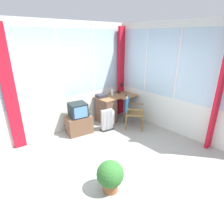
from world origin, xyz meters
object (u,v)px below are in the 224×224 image
at_px(spray_bottle, 112,92).
at_px(wooden_armchair, 131,108).
at_px(desk, 107,109).
at_px(tv_remote, 127,96).
at_px(potted_plant, 110,175).
at_px(desk_lamp, 122,86).
at_px(space_heater, 108,120).
at_px(paper_tray, 102,96).
at_px(tv_on_stand, 79,120).

relative_size(spray_bottle, wooden_armchair, 0.24).
height_order(desk, tv_remote, tv_remote).
bearing_deg(potted_plant, tv_remote, 39.06).
relative_size(desk_lamp, space_heater, 0.54).
distance_m(desk, tv_remote, 0.71).
relative_size(tv_remote, paper_tray, 0.50).
bearing_deg(wooden_armchair, tv_on_stand, 151.60).
xyz_separation_m(desk_lamp, spray_bottle, (-0.42, -0.03, -0.10)).
xyz_separation_m(paper_tray, space_heater, (-0.26, -0.57, -0.49)).
bearing_deg(tv_remote, desk_lamp, 96.94).
relative_size(desk_lamp, tv_on_stand, 0.39).
relative_size(desk_lamp, spray_bottle, 1.50).
height_order(desk, spray_bottle, spray_bottle).
distance_m(paper_tray, wooden_armchair, 0.95).
relative_size(spray_bottle, space_heater, 0.36).
height_order(paper_tray, space_heater, paper_tray).
bearing_deg(desk, spray_bottle, 9.86).
height_order(paper_tray, tv_on_stand, paper_tray).
height_order(wooden_armchair, space_heater, wooden_armchair).
bearing_deg(potted_plant, tv_on_stand, 70.67).
bearing_deg(potted_plant, paper_tray, 53.84).
bearing_deg(desk_lamp, paper_tray, 175.97).
xyz_separation_m(spray_bottle, wooden_armchair, (-0.03, -0.78, -0.27)).
height_order(desk, paper_tray, paper_tray).
distance_m(wooden_armchair, space_heater, 0.70).
relative_size(desk_lamp, wooden_armchair, 0.35).
bearing_deg(tv_on_stand, paper_tray, 11.64).
relative_size(desk, potted_plant, 2.06).
xyz_separation_m(desk, tv_remote, (0.55, -0.27, 0.36)).
distance_m(spray_bottle, paper_tray, 0.36).
bearing_deg(paper_tray, potted_plant, -126.16).
xyz_separation_m(paper_tray, tv_on_stand, (-0.93, -0.19, -0.42)).
height_order(paper_tray, wooden_armchair, wooden_armchair).
distance_m(desk_lamp, space_heater, 1.32).
xyz_separation_m(desk, spray_bottle, (0.25, 0.04, 0.46)).
relative_size(tv_on_stand, space_heater, 1.39).
bearing_deg(wooden_armchair, potted_plant, -144.64).
bearing_deg(potted_plant, desk_lamp, 42.39).
relative_size(desk, tv_on_stand, 1.38).
bearing_deg(desk, space_heater, -128.37).
distance_m(desk, potted_plant, 2.77).
xyz_separation_m(paper_tray, wooden_armchair, (0.32, -0.87, -0.21)).
relative_size(tv_remote, space_heater, 0.25).
distance_m(tv_on_stand, space_heater, 0.78).
relative_size(desk_lamp, tv_remote, 2.16).
relative_size(tv_remote, tv_on_stand, 0.18).
bearing_deg(desk_lamp, wooden_armchair, -118.96).
bearing_deg(tv_remote, wooden_armchair, -98.38).
height_order(wooden_armchair, tv_on_stand, wooden_armchair).
xyz_separation_m(desk_lamp, wooden_armchair, (-0.45, -0.81, -0.37)).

